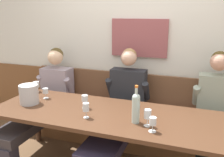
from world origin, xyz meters
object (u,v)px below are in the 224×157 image
wine_glass_mid_right (153,122)px  wine_glass_near_bucket (148,114)px  person_left_seat (43,101)px  dining_table (110,119)px  person_right_seat (215,124)px  ice_bucket (29,94)px  wine_bottle_clear_water (136,107)px  person_center_left_seat (119,113)px  wine_glass_mid_left (86,108)px  wine_glass_left_end (85,99)px  wine_glass_by_bottle (46,91)px  wine_glass_center_front (36,85)px  wall_bench (128,125)px

wine_glass_mid_right → wine_glass_near_bucket: bearing=125.0°
person_left_seat → dining_table: bearing=-17.4°
person_right_seat → wine_glass_mid_right: 0.80m
ice_bucket → wine_bottle_clear_water: wine_bottle_clear_water is taller
person_center_left_seat → person_left_seat: bearing=178.3°
dining_table → wine_glass_near_bucket: wine_glass_near_bucket is taller
person_left_seat → ice_bucket: 0.44m
person_right_seat → wine_glass_mid_left: person_right_seat is taller
wine_glass_left_end → wine_glass_near_bucket: bearing=-15.4°
ice_bucket → wine_glass_near_bucket: bearing=-4.7°
wine_glass_by_bottle → wine_glass_mid_right: (1.36, -0.41, 0.00)m
wine_glass_center_front → wine_glass_mid_right: size_ratio=1.00×
wine_glass_by_bottle → wine_glass_mid_right: size_ratio=0.94×
wine_glass_center_front → wine_bottle_clear_water: bearing=-17.8°
person_left_seat → wine_glass_mid_left: person_left_seat is taller
wine_glass_mid_left → wine_glass_by_bottle: size_ratio=1.21×
dining_table → wine_glass_left_end: (-0.30, 0.04, 0.17)m
wine_glass_near_bucket → wine_glass_mid_left: wine_glass_near_bucket is taller
wall_bench → person_right_seat: person_right_seat is taller
ice_bucket → dining_table: bearing=2.8°
person_center_left_seat → wine_bottle_clear_water: (0.30, -0.42, 0.27)m
wine_glass_left_end → wall_bench: bearing=65.1°
person_center_left_seat → wine_glass_center_front: (-1.13, 0.04, 0.21)m
person_center_left_seat → wine_bottle_clear_water: 0.59m
wine_glass_mid_left → wine_glass_mid_right: 0.67m
wine_bottle_clear_water → person_right_seat: bearing=31.7°
person_left_seat → person_right_seat: person_right_seat is taller
person_center_left_seat → wine_glass_mid_left: 0.56m
ice_bucket → wine_glass_mid_left: bearing=-10.1°
wine_glass_mid_right → person_center_left_seat: bearing=131.6°
wall_bench → wine_glass_near_bucket: (0.41, -0.85, 0.55)m
person_left_seat → person_right_seat: 2.06m
person_right_seat → ice_bucket: 2.01m
ice_bucket → wine_glass_by_bottle: ice_bucket is taller
ice_bucket → wine_bottle_clear_water: bearing=-3.6°
wine_glass_near_bucket → wine_glass_center_front: (-1.55, 0.49, -0.02)m
dining_table → wine_glass_center_front: wine_glass_center_front is taller
person_center_left_seat → wine_glass_mid_right: bearing=-48.4°
wine_glass_near_bucket → wine_glass_mid_left: bearing=-177.8°
wine_glass_by_bottle → wine_glass_center_front: size_ratio=0.93×
person_center_left_seat → ice_bucket: size_ratio=5.97×
dining_table → person_left_seat: 1.09m
person_center_left_seat → wall_bench: bearing=89.2°
person_left_seat → wine_bottle_clear_water: 1.44m
wine_glass_mid_right → wine_glass_left_end: (-0.78, 0.29, 0.02)m
dining_table → person_center_left_seat: 0.30m
wall_bench → person_left_seat: 1.15m
wall_bench → wine_glass_center_front: bearing=-162.5°
person_center_left_seat → wine_bottle_clear_water: size_ratio=3.57×
person_left_seat → wine_glass_mid_left: (0.86, -0.51, 0.21)m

